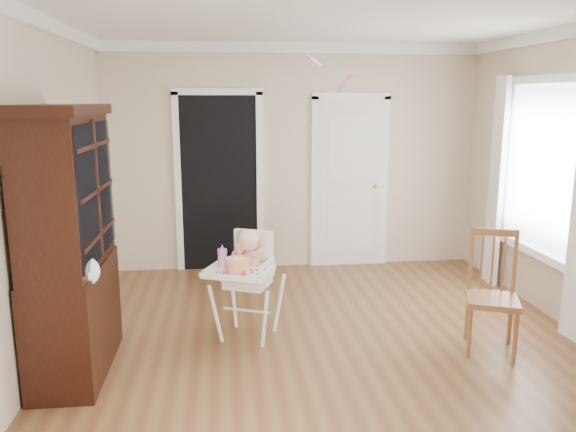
{
  "coord_description": "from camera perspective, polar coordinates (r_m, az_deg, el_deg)",
  "views": [
    {
      "loc": [
        -0.84,
        -4.25,
        2.05
      ],
      "look_at": [
        -0.32,
        0.29,
        1.1
      ],
      "focal_mm": 35.0,
      "sensor_mm": 36.0,
      "label": 1
    }
  ],
  "objects": [
    {
      "name": "floor",
      "position": [
        4.8,
        4.3,
        -13.58
      ],
      "size": [
        5.0,
        5.0,
        0.0
      ],
      "primitive_type": "plane",
      "color": "brown",
      "rests_on": "ground"
    },
    {
      "name": "ceiling",
      "position": [
        4.39,
        4.88,
        20.24
      ],
      "size": [
        5.0,
        5.0,
        0.0
      ],
      "primitive_type": "plane",
      "rotation": [
        3.14,
        0.0,
        0.0
      ],
      "color": "white",
      "rests_on": "wall_back"
    },
    {
      "name": "wall_back",
      "position": [
        6.84,
        0.54,
        5.88
      ],
      "size": [
        4.5,
        0.0,
        4.5
      ],
      "primitive_type": "plane",
      "rotation": [
        1.57,
        0.0,
        0.0
      ],
      "color": "#C2AD97",
      "rests_on": "floor"
    },
    {
      "name": "wall_left",
      "position": [
        4.54,
        -24.57,
        1.8
      ],
      "size": [
        0.0,
        5.0,
        5.0
      ],
      "primitive_type": "plane",
      "rotation": [
        1.57,
        0.0,
        1.57
      ],
      "color": "#C2AD97",
      "rests_on": "floor"
    },
    {
      "name": "crown_molding",
      "position": [
        4.38,
        4.86,
        19.46
      ],
      "size": [
        4.5,
        5.0,
        0.12
      ],
      "primitive_type": null,
      "color": "white",
      "rests_on": "ceiling"
    },
    {
      "name": "doorway",
      "position": [
        6.8,
        -7.0,
        3.72
      ],
      "size": [
        1.06,
        0.05,
        2.22
      ],
      "color": "black",
      "rests_on": "wall_back"
    },
    {
      "name": "closet_door",
      "position": [
        6.98,
        6.29,
        3.24
      ],
      "size": [
        0.96,
        0.09,
        2.13
      ],
      "color": "white",
      "rests_on": "wall_back"
    },
    {
      "name": "window_right",
      "position": [
        5.94,
        24.13,
        3.34
      ],
      "size": [
        0.13,
        1.84,
        2.3
      ],
      "color": "white",
      "rests_on": "wall_right"
    },
    {
      "name": "high_chair",
      "position": [
        4.87,
        -4.13,
        -5.77
      ],
      "size": [
        0.75,
        0.82,
        0.95
      ],
      "rotation": [
        0.0,
        0.0,
        -0.4
      ],
      "color": "white",
      "rests_on": "floor"
    },
    {
      "name": "baby",
      "position": [
        4.85,
        -4.05,
        -4.01
      ],
      "size": [
        0.27,
        0.28,
        0.45
      ],
      "rotation": [
        0.0,
        0.0,
        -0.4
      ],
      "color": "beige",
      "rests_on": "high_chair"
    },
    {
      "name": "cake",
      "position": [
        4.63,
        -5.12,
        -5.0
      ],
      "size": [
        0.26,
        0.26,
        0.12
      ],
      "color": "silver",
      "rests_on": "high_chair"
    },
    {
      "name": "sippy_cup",
      "position": [
        4.79,
        -6.68,
        -4.19
      ],
      "size": [
        0.08,
        0.08,
        0.2
      ],
      "rotation": [
        0.0,
        0.0,
        -0.4
      ],
      "color": "pink",
      "rests_on": "high_chair"
    },
    {
      "name": "china_cabinet",
      "position": [
        4.45,
        -21.29,
        -2.59
      ],
      "size": [
        0.53,
        1.2,
        2.02
      ],
      "color": "black",
      "rests_on": "floor"
    },
    {
      "name": "dining_chair",
      "position": [
        4.96,
        20.03,
        -7.61
      ],
      "size": [
        0.53,
        0.53,
        1.0
      ],
      "rotation": [
        0.0,
        0.0,
        -0.37
      ],
      "color": "brown",
      "rests_on": "floor"
    },
    {
      "name": "streamer",
      "position": [
        5.45,
        2.71,
        15.45
      ],
      "size": [
        0.09,
        0.49,
        0.15
      ],
      "primitive_type": null,
      "rotation": [
        0.26,
        0.0,
        0.12
      ],
      "color": "pink",
      "rests_on": "ceiling"
    }
  ]
}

